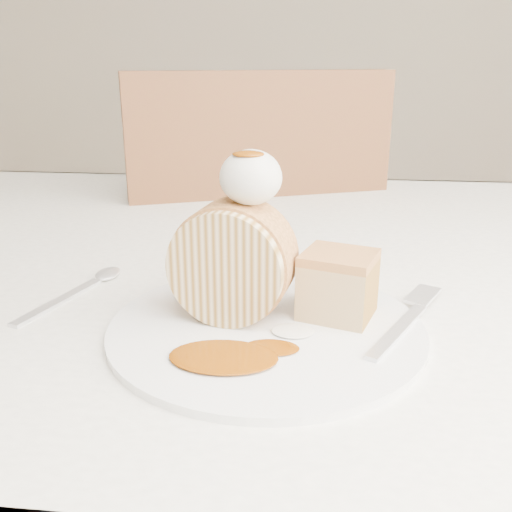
# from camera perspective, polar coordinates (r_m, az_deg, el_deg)

# --- Properties ---
(table) EXTENTS (1.40, 0.90, 0.75)m
(table) POSITION_cam_1_polar(r_m,az_deg,el_deg) (0.74, 3.95, -6.06)
(table) COLOR white
(table) RESTS_ON ground
(chair_far) EXTENTS (0.58, 0.58, 0.95)m
(chair_far) POSITION_cam_1_polar(r_m,az_deg,el_deg) (1.15, -0.94, -2.57)
(chair_far) COLOR brown
(chair_far) RESTS_ON ground
(plate) EXTENTS (0.34, 0.34, 0.01)m
(plate) POSITION_cam_1_polar(r_m,az_deg,el_deg) (0.50, 1.03, -7.18)
(plate) COLOR white
(plate) RESTS_ON table
(roulade_slice) EXTENTS (0.11, 0.07, 0.10)m
(roulade_slice) POSITION_cam_1_polar(r_m,az_deg,el_deg) (0.49, -2.39, -0.62)
(roulade_slice) COLOR beige
(roulade_slice) RESTS_ON plate
(cake_chunk) EXTENTS (0.07, 0.07, 0.05)m
(cake_chunk) POSITION_cam_1_polar(r_m,az_deg,el_deg) (0.51, 8.19, -3.25)
(cake_chunk) COLOR #D48D50
(cake_chunk) RESTS_ON plate
(whipped_cream) EXTENTS (0.05, 0.05, 0.05)m
(whipped_cream) POSITION_cam_1_polar(r_m,az_deg,el_deg) (0.48, -0.53, 7.87)
(whipped_cream) COLOR silver
(whipped_cream) RESTS_ON roulade_slice
(caramel_drizzle) EXTENTS (0.03, 0.02, 0.01)m
(caramel_drizzle) POSITION_cam_1_polar(r_m,az_deg,el_deg) (0.47, -0.78, 10.86)
(caramel_drizzle) COLOR #753604
(caramel_drizzle) RESTS_ON whipped_cream
(caramel_pool) EXTENTS (0.10, 0.08, 0.00)m
(caramel_pool) POSITION_cam_1_polar(r_m,az_deg,el_deg) (0.44, -3.28, -10.01)
(caramel_pool) COLOR #753604
(caramel_pool) RESTS_ON plate
(fork) EXTENTS (0.09, 0.15, 0.00)m
(fork) POSITION_cam_1_polar(r_m,az_deg,el_deg) (0.49, 14.00, -7.26)
(fork) COLOR silver
(fork) RESTS_ON plate
(spoon) EXTENTS (0.06, 0.14, 0.00)m
(spoon) POSITION_cam_1_polar(r_m,az_deg,el_deg) (0.58, -19.11, -4.32)
(spoon) COLOR silver
(spoon) RESTS_ON table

